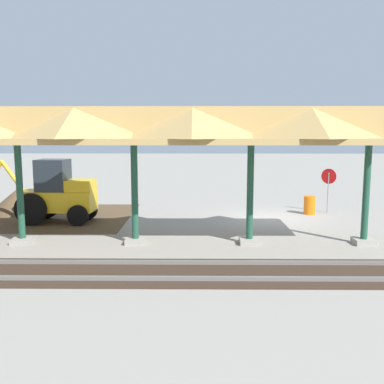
% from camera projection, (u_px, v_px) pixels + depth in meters
% --- Properties ---
extents(ground_plane, '(120.00, 120.00, 0.00)m').
position_uv_depth(ground_plane, '(273.00, 218.00, 20.02)').
color(ground_plane, gray).
extents(dirt_work_zone, '(8.84, 7.00, 0.01)m').
position_uv_depth(dirt_work_zone, '(38.00, 217.00, 20.40)').
color(dirt_work_zone, brown).
rests_on(dirt_work_zone, ground).
extents(platform_canopy, '(21.81, 3.20, 4.90)m').
position_uv_depth(platform_canopy, '(75.00, 127.00, 14.95)').
color(platform_canopy, '#9E998E').
rests_on(platform_canopy, ground).
extents(rail_tracks, '(60.00, 2.58, 0.15)m').
position_uv_depth(rail_tracks, '(322.00, 272.00, 12.24)').
color(rail_tracks, slate).
rests_on(rail_tracks, ground).
extents(stop_sign, '(0.62, 0.48, 2.21)m').
position_uv_depth(stop_sign, '(329.00, 181.00, 21.25)').
color(stop_sign, gray).
rests_on(stop_sign, ground).
extents(backhoe, '(5.36, 1.84, 2.82)m').
position_uv_depth(backhoe, '(55.00, 194.00, 19.03)').
color(backhoe, yellow).
rests_on(backhoe, ground).
extents(dirt_mound, '(5.77, 5.77, 2.37)m').
position_uv_depth(dirt_mound, '(19.00, 212.00, 21.60)').
color(dirt_mound, brown).
rests_on(dirt_mound, ground).
extents(traffic_barrel, '(0.56, 0.56, 0.90)m').
position_uv_depth(traffic_barrel, '(310.00, 205.00, 20.98)').
color(traffic_barrel, orange).
rests_on(traffic_barrel, ground).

